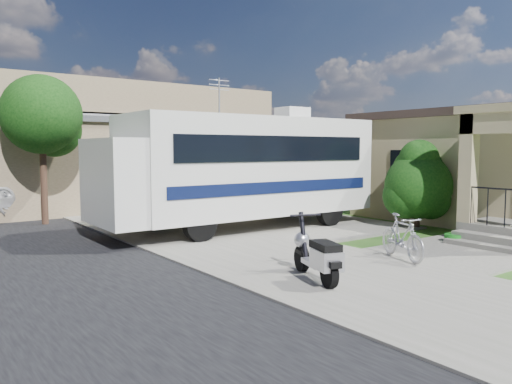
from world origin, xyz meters
TOP-DOWN VIEW (x-y plane):
  - ground at (0.00, 0.00)m, footprint 120.00×120.00m
  - sidewalk_slab at (-1.00, 10.00)m, footprint 4.00×80.00m
  - driveway_slab at (1.50, 4.50)m, footprint 7.00×6.00m
  - walk_slab at (3.00, -1.00)m, footprint 4.00×3.00m
  - house at (8.88, 1.43)m, footprint 9.47×7.80m
  - warehouse at (0.00, 13.97)m, footprint 12.50×8.40m
  - street_tree_a at (-3.70, 9.05)m, footprint 2.44×2.40m
  - motorhome at (0.57, 4.65)m, footprint 8.27×2.76m
  - shrub at (4.90, 1.80)m, footprint 2.13×2.03m
  - scooter at (-1.73, -0.96)m, footprint 0.86×1.65m
  - bicycle at (0.85, -0.76)m, footprint 0.96×1.61m
  - garden_hose at (3.55, -0.26)m, footprint 0.45×0.45m

SIDE VIEW (x-z plane):
  - ground at x=0.00m, z-range 0.00..0.00m
  - driveway_slab at x=1.50m, z-range 0.00..0.05m
  - walk_slab at x=3.00m, z-range 0.00..0.05m
  - sidewalk_slab at x=-1.00m, z-range 0.00..0.06m
  - garden_hose at x=3.55m, z-range 0.00..0.20m
  - bicycle at x=0.85m, z-range 0.00..0.93m
  - scooter at x=-1.73m, z-range -0.06..1.06m
  - shrub at x=4.90m, z-range 0.03..2.64m
  - house at x=8.88m, z-range 0.00..3.55m
  - motorhome at x=0.57m, z-range -0.30..3.93m
  - warehouse at x=0.00m, z-range -0.53..4.51m
  - street_tree_a at x=-3.70m, z-range 0.96..5.54m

